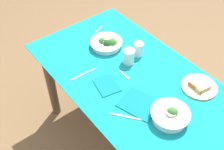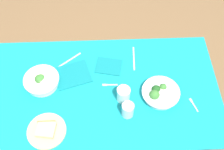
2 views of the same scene
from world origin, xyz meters
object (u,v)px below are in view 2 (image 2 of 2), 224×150
(bread_side_plate, at_px, (47,130))
(table_knife_left, at_px, (68,61))
(fork_by_far_bowl, at_px, (193,104))
(napkin_folded_upper, at_px, (72,75))
(table_knife_right, at_px, (134,58))
(broccoli_bowl_near, at_px, (42,81))
(water_glass_center, at_px, (123,94))
(broccoli_bowl_far, at_px, (160,93))
(napkin_folded_lower, at_px, (109,66))
(water_glass_side, at_px, (128,110))
(fork_by_near_bowl, at_px, (109,85))

(bread_side_plate, relative_size, table_knife_left, 1.08)
(fork_by_far_bowl, relative_size, napkin_folded_upper, 0.43)
(bread_side_plate, xyz_separation_m, table_knife_right, (-0.53, -0.49, -0.01))
(broccoli_bowl_near, relative_size, water_glass_center, 2.13)
(broccoli_bowl_near, height_order, water_glass_center, water_glass_center)
(table_knife_left, bearing_deg, broccoli_bowl_far, -64.70)
(broccoli_bowl_near, xyz_separation_m, water_glass_center, (-0.49, 0.12, 0.02))
(fork_by_far_bowl, height_order, napkin_folded_lower, napkin_folded_lower)
(broccoli_bowl_far, distance_m, table_knife_right, 0.32)
(broccoli_bowl_near, relative_size, napkin_folded_lower, 1.34)
(broccoli_bowl_far, bearing_deg, water_glass_center, 3.81)
(water_glass_side, relative_size, table_knife_right, 0.51)
(broccoli_bowl_near, relative_size, napkin_folded_upper, 1.00)
(water_glass_side, height_order, fork_by_far_bowl, water_glass_side)
(water_glass_center, relative_size, fork_by_far_bowl, 1.09)
(napkin_folded_upper, bearing_deg, table_knife_left, -74.50)
(broccoli_bowl_near, height_order, fork_by_near_bowl, broccoli_bowl_near)
(table_knife_left, distance_m, table_knife_right, 0.43)
(bread_side_plate, xyz_separation_m, water_glass_center, (-0.44, -0.19, 0.04))
(broccoli_bowl_far, bearing_deg, fork_by_far_bowl, 160.12)
(fork_by_far_bowl, xyz_separation_m, table_knife_right, (0.33, -0.36, -0.00))
(bread_side_plate, relative_size, napkin_folded_lower, 1.35)
(water_glass_side, distance_m, fork_by_far_bowl, 0.40)
(broccoli_bowl_far, xyz_separation_m, water_glass_center, (0.22, 0.01, 0.02))
(broccoli_bowl_near, distance_m, napkin_folded_lower, 0.43)
(broccoli_bowl_far, distance_m, fork_by_far_bowl, 0.21)
(broccoli_bowl_far, height_order, bread_side_plate, broccoli_bowl_far)
(table_knife_left, relative_size, napkin_folded_lower, 1.26)
(water_glass_side, bearing_deg, fork_by_far_bowl, -173.46)
(broccoli_bowl_near, distance_m, fork_by_near_bowl, 0.42)
(water_glass_side, bearing_deg, fork_by_near_bowl, -63.74)
(broccoli_bowl_near, bearing_deg, napkin_folded_upper, -161.34)
(bread_side_plate, distance_m, water_glass_center, 0.48)
(napkin_folded_upper, bearing_deg, water_glass_side, 139.19)
(broccoli_bowl_near, height_order, napkin_folded_upper, broccoli_bowl_near)
(bread_side_plate, xyz_separation_m, water_glass_side, (-0.46, -0.09, 0.04))
(broccoli_bowl_far, height_order, table_knife_left, broccoli_bowl_far)
(broccoli_bowl_near, height_order, table_knife_left, broccoli_bowl_near)
(napkin_folded_lower, bearing_deg, napkin_folded_upper, 14.01)
(water_glass_side, bearing_deg, water_glass_center, -79.60)
(water_glass_side, bearing_deg, table_knife_left, -47.67)
(water_glass_side, xyz_separation_m, fork_by_near_bowl, (0.10, -0.20, -0.05))
(fork_by_near_bowl, distance_m, napkin_folded_lower, 0.14)
(broccoli_bowl_near, height_order, table_knife_right, broccoli_bowl_near)
(table_knife_left, xyz_separation_m, table_knife_right, (-0.43, -0.00, 0.00))
(broccoli_bowl_far, height_order, napkin_folded_lower, broccoli_bowl_far)
(water_glass_center, bearing_deg, broccoli_bowl_near, -14.08)
(broccoli_bowl_near, bearing_deg, broccoli_bowl_far, 171.30)
(fork_by_far_bowl, bearing_deg, table_knife_right, 23.25)
(fork_by_near_bowl, distance_m, table_knife_left, 0.33)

